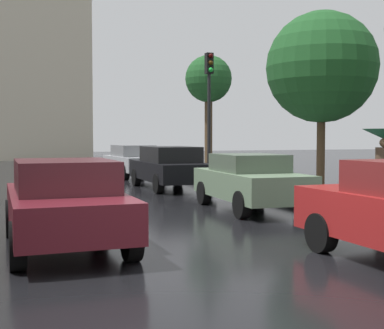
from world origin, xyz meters
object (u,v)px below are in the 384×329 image
car_silver_near_kerb (133,160)px  car_maroon_far_lane (65,202)px  car_black_behind_camera (169,167)px  car_green_far_ahead (250,181)px  pedestrian_with_umbrella_near (384,146)px  traffic_light (209,94)px  street_tree_mid (322,68)px  street_tree_far (209,81)px

car_silver_near_kerb → car_maroon_far_lane: 15.29m
car_black_behind_camera → car_maroon_far_lane: 10.03m
car_green_far_ahead → pedestrian_with_umbrella_near: 3.29m
pedestrian_with_umbrella_near → traffic_light: size_ratio=0.39×
pedestrian_with_umbrella_near → street_tree_mid: 5.34m
car_green_far_ahead → pedestrian_with_umbrella_near: size_ratio=2.17×
car_silver_near_kerb → traffic_light: traffic_light is taller
traffic_light → street_tree_far: bearing=68.2°
street_tree_mid → pedestrian_with_umbrella_near: bearing=-106.1°
pedestrian_with_umbrella_near → street_tree_far: size_ratio=0.32×
car_green_far_ahead → street_tree_far: size_ratio=0.71×
car_green_far_ahead → car_black_behind_camera: size_ratio=0.90×
car_green_far_ahead → street_tree_far: 13.07m
car_green_far_ahead → car_maroon_far_lane: size_ratio=1.02×
car_maroon_far_lane → traffic_light: (6.27, 9.21, 2.64)m
car_silver_near_kerb → street_tree_far: street_tree_far is taller
car_silver_near_kerb → street_tree_mid: size_ratio=0.77×
car_green_far_ahead → street_tree_mid: street_tree_mid is taller
car_green_far_ahead → traffic_light: (1.39, 6.13, 2.66)m
car_silver_near_kerb → traffic_light: size_ratio=0.95×
car_maroon_far_lane → street_tree_far: 17.71m
car_green_far_ahead → street_tree_far: street_tree_far is taller
car_maroon_far_lane → street_tree_mid: size_ratio=0.68×
street_tree_far → street_tree_mid: bearing=-88.5°
car_green_far_ahead → car_maroon_far_lane: bearing=-145.0°
car_silver_near_kerb → street_tree_far: (3.86, 0.48, 3.74)m
car_silver_near_kerb → street_tree_mid: (4.10, -8.66, 3.29)m
car_green_far_ahead → traffic_light: bearing=80.0°
car_black_behind_camera → traffic_light: bearing=11.2°
car_maroon_far_lane → car_silver_near_kerb: bearing=-108.1°
car_silver_near_kerb → street_tree_mid: bearing=-67.3°
traffic_light → street_tree_mid: 4.25m
street_tree_mid → traffic_light: bearing=127.6°
car_black_behind_camera → car_maroon_far_lane: (-4.64, -8.89, -0.02)m
traffic_light → street_tree_mid: bearing=-52.4°
car_silver_near_kerb → pedestrian_with_umbrella_near: bearing=-80.7°
car_black_behind_camera → traffic_light: (1.64, 0.32, 2.61)m
car_maroon_far_lane → street_tree_mid: street_tree_mid is taller
car_green_far_ahead → car_maroon_far_lane: 5.77m
car_silver_near_kerb → street_tree_far: size_ratio=0.78×
pedestrian_with_umbrella_near → car_black_behind_camera: bearing=-54.6°
car_green_far_ahead → pedestrian_with_umbrella_near: bearing=-30.9°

